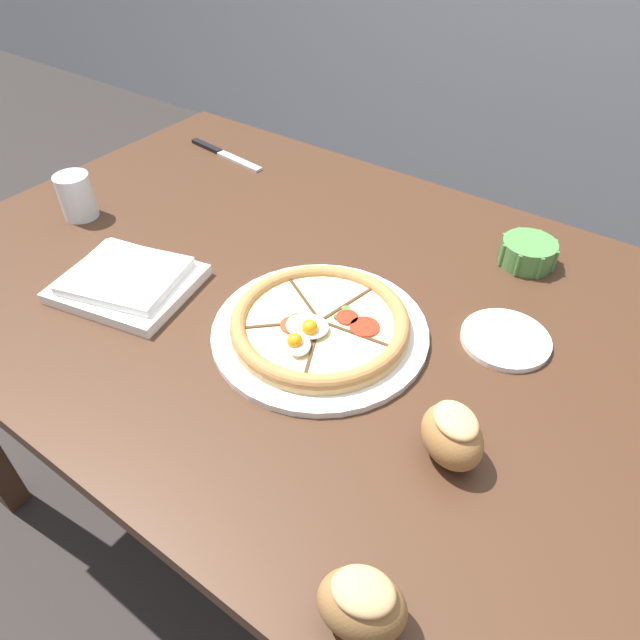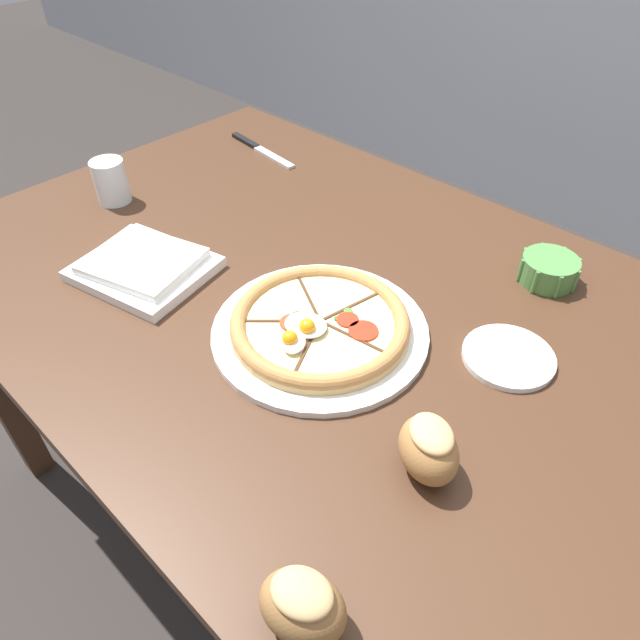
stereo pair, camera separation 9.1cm
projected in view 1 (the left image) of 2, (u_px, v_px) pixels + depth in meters
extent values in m
plane|color=#2D2826|center=(306.00, 510.00, 1.53)|extent=(12.00, 12.00, 0.00)
cube|color=#422819|center=(299.00, 292.00, 1.03)|extent=(1.42, 0.97, 0.03)
cube|color=#422819|center=(220.00, 241.00, 1.84)|extent=(0.06, 0.06, 0.73)
cylinder|color=white|center=(320.00, 331.00, 0.92)|extent=(0.35, 0.35, 0.01)
cylinder|color=tan|center=(320.00, 326.00, 0.92)|extent=(0.29, 0.29, 0.01)
cylinder|color=beige|center=(320.00, 322.00, 0.91)|extent=(0.25, 0.25, 0.00)
torus|color=#B27A42|center=(320.00, 322.00, 0.91)|extent=(0.29, 0.29, 0.03)
cube|color=#472D19|center=(347.00, 304.00, 0.94)|extent=(0.03, 0.12, 0.00)
cube|color=#472D19|center=(304.00, 299.00, 0.95)|extent=(0.11, 0.06, 0.00)
cube|color=#472D19|center=(281.00, 325.00, 0.90)|extent=(0.09, 0.09, 0.00)
cube|color=#472D19|center=(313.00, 348.00, 0.86)|extent=(0.06, 0.11, 0.00)
cube|color=#472D19|center=(355.00, 334.00, 0.89)|extent=(0.12, 0.02, 0.00)
cylinder|color=red|center=(293.00, 325.00, 0.90)|extent=(0.04, 0.04, 0.00)
cylinder|color=red|center=(347.00, 318.00, 0.91)|extent=(0.04, 0.04, 0.00)
cylinder|color=red|center=(365.00, 327.00, 0.90)|extent=(0.05, 0.05, 0.00)
ellipsoid|color=white|center=(299.00, 345.00, 0.86)|extent=(0.06, 0.06, 0.01)
sphere|color=orange|center=(295.00, 341.00, 0.86)|extent=(0.02, 0.02, 0.02)
ellipsoid|color=white|center=(307.00, 326.00, 0.89)|extent=(0.08, 0.07, 0.01)
sphere|color=orange|center=(310.00, 327.00, 0.88)|extent=(0.03, 0.03, 0.03)
cylinder|color=#477A2D|center=(323.00, 330.00, 0.89)|extent=(0.02, 0.02, 0.00)
cylinder|color=#2D5B1E|center=(296.00, 317.00, 0.92)|extent=(0.02, 0.02, 0.00)
cylinder|color=#2D5B1E|center=(337.00, 317.00, 0.92)|extent=(0.01, 0.01, 0.00)
cylinder|color=#477A2D|center=(346.00, 309.00, 0.93)|extent=(0.01, 0.01, 0.00)
cylinder|color=#477A2D|center=(322.00, 331.00, 0.89)|extent=(0.01, 0.01, 0.00)
cylinder|color=#4C8442|center=(528.00, 253.00, 1.06)|extent=(0.10, 0.10, 0.05)
cylinder|color=#AD1423|center=(529.00, 250.00, 1.06)|extent=(0.08, 0.08, 0.03)
cylinder|color=#4C8442|center=(554.00, 262.00, 1.04)|extent=(0.01, 0.01, 0.04)
cylinder|color=#4C8442|center=(553.00, 250.00, 1.07)|extent=(0.01, 0.01, 0.04)
cylinder|color=#4C8442|center=(537.00, 241.00, 1.09)|extent=(0.01, 0.01, 0.04)
cylinder|color=#4C8442|center=(517.00, 238.00, 1.10)|extent=(0.01, 0.01, 0.04)
cylinder|color=#4C8442|center=(502.00, 244.00, 1.08)|extent=(0.01, 0.01, 0.04)
cylinder|color=#4C8442|center=(502.00, 255.00, 1.05)|extent=(0.01, 0.01, 0.04)
cylinder|color=#4C8442|center=(518.00, 265.00, 1.03)|extent=(0.01, 0.01, 0.04)
cylinder|color=#4C8442|center=(540.00, 268.00, 1.02)|extent=(0.01, 0.01, 0.04)
cube|color=white|center=(128.00, 284.00, 1.01)|extent=(0.26, 0.24, 0.02)
cube|color=white|center=(126.00, 276.00, 1.00)|extent=(0.22, 0.21, 0.02)
ellipsoid|color=olive|center=(362.00, 605.00, 0.57)|extent=(0.11, 0.09, 0.08)
ellipsoid|color=tan|center=(363.00, 591.00, 0.55)|extent=(0.08, 0.07, 0.02)
ellipsoid|color=#A3703D|center=(452.00, 437.00, 0.73)|extent=(0.12, 0.11, 0.08)
ellipsoid|color=tan|center=(456.00, 421.00, 0.70)|extent=(0.08, 0.08, 0.02)
cube|color=silver|center=(239.00, 161.00, 1.38)|extent=(0.14, 0.04, 0.01)
cube|color=black|center=(207.00, 146.00, 1.44)|extent=(0.10, 0.03, 0.01)
cylinder|color=white|center=(76.00, 196.00, 1.17)|extent=(0.07, 0.07, 0.09)
cylinder|color=silver|center=(79.00, 204.00, 1.18)|extent=(0.06, 0.06, 0.05)
cylinder|color=white|center=(505.00, 339.00, 0.91)|extent=(0.14, 0.14, 0.01)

